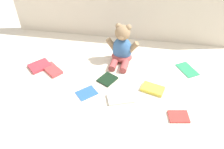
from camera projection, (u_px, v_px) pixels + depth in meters
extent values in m
plane|color=silver|center=(113.00, 76.00, 1.34)|extent=(3.20, 3.20, 0.00)
ellipsoid|color=#3F72B2|center=(122.00, 49.00, 1.41)|extent=(0.13, 0.11, 0.17)
ellipsoid|color=#B24C4C|center=(122.00, 56.00, 1.44)|extent=(0.14, 0.12, 0.06)
sphere|color=#9E7F5B|center=(123.00, 33.00, 1.33)|extent=(0.10, 0.10, 0.09)
ellipsoid|color=tan|center=(121.00, 37.00, 1.31)|extent=(0.04, 0.03, 0.03)
sphere|color=#9E7F5B|center=(118.00, 26.00, 1.32)|extent=(0.04, 0.04, 0.03)
sphere|color=#9E7F5B|center=(129.00, 27.00, 1.31)|extent=(0.04, 0.04, 0.03)
cylinder|color=#9E7F5B|center=(112.00, 44.00, 1.40)|extent=(0.08, 0.04, 0.09)
cylinder|color=#9E7F5B|center=(133.00, 47.00, 1.38)|extent=(0.08, 0.04, 0.09)
cylinder|color=#B24C4C|center=(113.00, 65.00, 1.39)|extent=(0.05, 0.10, 0.04)
cylinder|color=#B24C4C|center=(124.00, 66.00, 1.38)|extent=(0.05, 0.10, 0.04)
cube|color=yellow|center=(153.00, 89.00, 1.24)|extent=(0.14, 0.10, 0.02)
cube|color=#C63542|center=(40.00, 66.00, 1.40)|extent=(0.16, 0.16, 0.02)
cube|color=white|center=(68.00, 124.00, 1.07)|extent=(0.12, 0.09, 0.01)
cube|color=#D03D37|center=(179.00, 117.00, 1.10)|extent=(0.11, 0.09, 0.01)
cube|color=white|center=(121.00, 98.00, 1.19)|extent=(0.16, 0.12, 0.01)
cube|color=blue|center=(87.00, 93.00, 1.23)|extent=(0.13, 0.13, 0.01)
cube|color=#2D9965|center=(187.00, 69.00, 1.38)|extent=(0.14, 0.16, 0.01)
cube|color=#D54042|center=(52.00, 70.00, 1.37)|extent=(0.15, 0.14, 0.02)
cube|color=black|center=(107.00, 79.00, 1.31)|extent=(0.12, 0.13, 0.01)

